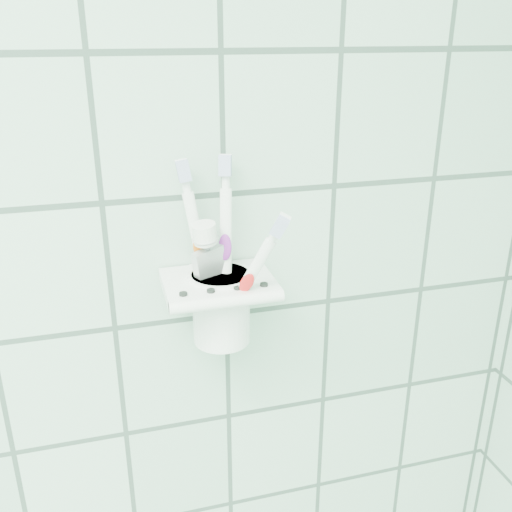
{
  "coord_description": "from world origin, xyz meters",
  "views": [
    {
      "loc": [
        0.55,
        0.58,
        1.58
      ],
      "look_at": [
        0.69,
        1.1,
        1.37
      ],
      "focal_mm": 40.0,
      "sensor_mm": 36.0,
      "label": 1
    }
  ],
  "objects": [
    {
      "name": "holder_bracket",
      "position": [
        0.66,
        1.15,
        1.31
      ],
      "size": [
        0.12,
        0.1,
        0.04
      ],
      "color": "white",
      "rests_on": "wall_back"
    },
    {
      "name": "cup",
      "position": [
        0.66,
        1.16,
        1.29
      ],
      "size": [
        0.07,
        0.07,
        0.08
      ],
      "color": "white",
      "rests_on": "holder_bracket"
    },
    {
      "name": "toothbrush_pink",
      "position": [
        0.66,
        1.16,
        1.35
      ],
      "size": [
        0.04,
        0.03,
        0.21
      ],
      "rotation": [
        -0.1,
        -0.15,
        -0.01
      ],
      "color": "white",
      "rests_on": "cup"
    },
    {
      "name": "toothbrush_blue",
      "position": [
        0.67,
        1.14,
        1.36
      ],
      "size": [
        0.03,
        0.05,
        0.21
      ],
      "rotation": [
        -0.21,
        -0.01,
        -0.36
      ],
      "color": "white",
      "rests_on": "cup"
    },
    {
      "name": "toothbrush_orange",
      "position": [
        0.66,
        1.15,
        1.34
      ],
      "size": [
        0.06,
        0.07,
        0.18
      ],
      "rotation": [
        0.21,
        0.47,
        -0.42
      ],
      "color": "white",
      "rests_on": "cup"
    },
    {
      "name": "toothpaste_tube",
      "position": [
        0.66,
        1.16,
        1.33
      ],
      "size": [
        0.05,
        0.04,
        0.14
      ],
      "rotation": [
        0.05,
        -0.15,
        0.41
      ],
      "color": "silver",
      "rests_on": "cup"
    }
  ]
}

